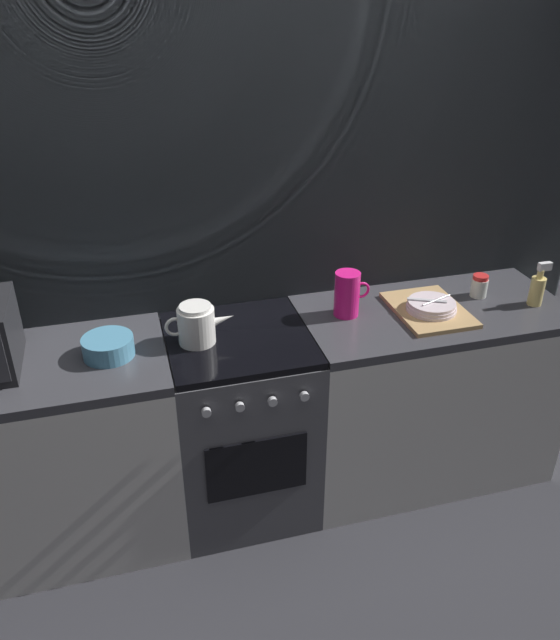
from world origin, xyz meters
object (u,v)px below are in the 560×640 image
(kettle, at_px, (197,325))
(mixing_bowl, at_px, (108,347))
(pitcher, at_px, (347,294))
(spice_jar, at_px, (479,286))
(stove_unit, at_px, (241,423))
(spray_bottle, at_px, (537,288))
(dish_pile, at_px, (430,308))

(kettle, height_order, mixing_bowl, kettle)
(pitcher, bearing_deg, spice_jar, 0.63)
(stove_unit, bearing_deg, spray_bottle, -3.09)
(dish_pile, bearing_deg, pitcher, 166.74)
(mixing_bowl, height_order, pitcher, pitcher)
(pitcher, relative_size, spice_jar, 1.90)
(kettle, bearing_deg, pitcher, 5.41)
(mixing_bowl, relative_size, pitcher, 1.00)
(spice_jar, bearing_deg, kettle, -176.95)
(stove_unit, relative_size, pitcher, 4.50)
(dish_pile, distance_m, spray_bottle, 0.50)
(stove_unit, xyz_separation_m, pitcher, (0.50, 0.06, 0.55))
(stove_unit, xyz_separation_m, dish_pile, (0.86, -0.02, 0.47))
(stove_unit, relative_size, spice_jar, 8.57)
(pitcher, height_order, dish_pile, pitcher)
(dish_pile, relative_size, spray_bottle, 1.97)
(spray_bottle, bearing_deg, kettle, 177.30)
(stove_unit, bearing_deg, kettle, -179.47)
(dish_pile, height_order, spray_bottle, spray_bottle)
(stove_unit, distance_m, pitcher, 0.75)
(mixing_bowl, relative_size, dish_pile, 0.50)
(stove_unit, height_order, spice_jar, spice_jar)
(mixing_bowl, xyz_separation_m, spray_bottle, (1.87, -0.06, 0.04))
(pitcher, distance_m, dish_pile, 0.38)
(dish_pile, bearing_deg, spray_bottle, -5.75)
(mixing_bowl, distance_m, spray_bottle, 1.88)
(dish_pile, bearing_deg, kettle, 178.79)
(mixing_bowl, distance_m, dish_pile, 1.38)
(kettle, relative_size, mixing_bowl, 1.42)
(pitcher, bearing_deg, mixing_bowl, -175.95)
(kettle, bearing_deg, dish_pile, -1.21)
(stove_unit, relative_size, spray_bottle, 4.43)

